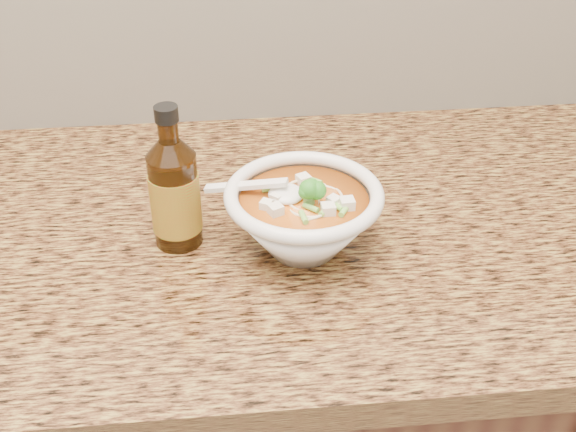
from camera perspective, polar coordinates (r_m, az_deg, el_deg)
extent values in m
cube|color=olive|center=(1.02, -11.15, -1.61)|extent=(4.00, 0.68, 0.04)
cylinder|color=silver|center=(0.94, 1.21, -2.32)|extent=(0.08, 0.08, 0.01)
torus|color=silver|center=(0.90, 1.27, 1.71)|extent=(0.20, 0.20, 0.02)
torus|color=beige|center=(0.89, 1.44, 1.03)|extent=(0.10, 0.10, 0.00)
torus|color=beige|center=(0.91, 1.80, 1.47)|extent=(0.08, 0.08, 0.00)
torus|color=beige|center=(0.91, 1.08, 1.47)|extent=(0.11, 0.11, 0.00)
torus|color=beige|center=(0.91, 0.74, 1.49)|extent=(0.11, 0.11, 0.00)
torus|color=beige|center=(0.90, 1.47, 0.85)|extent=(0.12, 0.12, 0.00)
torus|color=beige|center=(0.90, 0.11, 0.81)|extent=(0.10, 0.10, 0.00)
torus|color=beige|center=(0.90, 0.18, 0.55)|extent=(0.09, 0.09, 0.00)
torus|color=beige|center=(0.90, 1.72, 0.34)|extent=(0.11, 0.11, 0.00)
torus|color=beige|center=(0.90, 1.00, 0.54)|extent=(0.10, 0.10, 0.00)
torus|color=beige|center=(0.90, 1.86, 0.41)|extent=(0.08, 0.08, 0.00)
cube|color=silver|center=(0.95, 2.27, 3.42)|extent=(0.02, 0.02, 0.01)
cube|color=silver|center=(0.90, -1.71, 1.79)|extent=(0.02, 0.02, 0.01)
cube|color=silver|center=(0.91, -2.40, 2.06)|extent=(0.02, 0.02, 0.01)
cube|color=silver|center=(0.88, 1.06, 1.07)|extent=(0.02, 0.02, 0.02)
cube|color=silver|center=(0.88, 0.56, 0.73)|extent=(0.01, 0.01, 0.01)
cube|color=silver|center=(0.92, 3.71, 2.38)|extent=(0.02, 0.02, 0.01)
cube|color=silver|center=(0.92, 1.33, 2.34)|extent=(0.02, 0.02, 0.01)
cube|color=silver|center=(0.94, 1.05, 3.07)|extent=(0.02, 0.02, 0.01)
ellipsoid|color=#196014|center=(0.88, 1.70, 2.04)|extent=(0.04, 0.04, 0.03)
cylinder|color=#7AC24A|center=(0.89, 3.99, 1.22)|extent=(0.02, 0.02, 0.01)
cylinder|color=#7AC24A|center=(0.87, -0.57, 0.50)|extent=(0.02, 0.02, 0.01)
cylinder|color=#7AC24A|center=(0.95, 1.72, 3.67)|extent=(0.01, 0.02, 0.01)
cylinder|color=#7AC24A|center=(0.88, -0.76, 0.76)|extent=(0.02, 0.02, 0.01)
cylinder|color=#7AC24A|center=(0.90, -0.79, 1.75)|extent=(0.02, 0.01, 0.01)
cylinder|color=#7AC24A|center=(0.86, 3.12, -0.10)|extent=(0.02, 0.01, 0.01)
cylinder|color=#7AC24A|center=(0.86, 4.08, -0.02)|extent=(0.02, 0.01, 0.01)
cylinder|color=#7AC24A|center=(0.95, 0.46, 3.48)|extent=(0.02, 0.02, 0.01)
ellipsoid|color=silver|center=(0.90, -0.15, 1.75)|extent=(0.05, 0.05, 0.02)
cube|color=silver|center=(0.91, -3.36, 2.42)|extent=(0.11, 0.04, 0.03)
cylinder|color=#381D07|center=(0.93, -8.90, 1.28)|extent=(0.07, 0.07, 0.13)
cylinder|color=#381D07|center=(0.88, -9.46, 6.65)|extent=(0.03, 0.03, 0.03)
cylinder|color=black|center=(0.87, -9.60, 7.98)|extent=(0.03, 0.03, 0.02)
cylinder|color=red|center=(0.93, -8.88, 1.15)|extent=(0.07, 0.07, 0.08)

